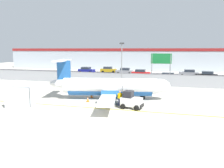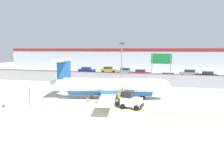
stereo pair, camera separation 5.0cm
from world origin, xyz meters
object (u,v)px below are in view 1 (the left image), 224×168
commuter_airplane (112,87)px  traffic_cone_near_left (92,95)px  cargo_container (20,97)px  parked_car_6 (207,75)px  parked_car_4 (167,77)px  ground_crew_worker (120,98)px  parked_car_2 (125,71)px  traffic_cone_near_right (88,99)px  apron_light_pole (122,61)px  baggage_tug (131,101)px  parked_car_3 (141,73)px  highway_sign (161,61)px  parked_car_0 (86,70)px  parked_car_1 (108,70)px  parked_car_5 (189,73)px

commuter_airplane → traffic_cone_near_left: (-2.88, 0.38, -1.29)m
cargo_container → parked_car_6: bearing=50.4°
commuter_airplane → parked_car_4: commuter_airplane is taller
ground_crew_worker → parked_car_2: (-5.58, 29.64, -0.06)m
traffic_cone_near_right → apron_light_pole: (1.85, 10.43, 3.99)m
baggage_tug → parked_car_3: bearing=104.8°
baggage_tug → highway_sign: 17.93m
baggage_tug → cargo_container: bearing=-158.5°
cargo_container → parked_car_6: size_ratio=0.56×
baggage_tug → parked_car_3: 27.49m
traffic_cone_near_left → commuter_airplane: bearing=-7.4°
parked_car_0 → apron_light_pole: 23.14m
parked_car_3 → highway_sign: highway_sign is taller
apron_light_pole → parked_car_3: bearing=85.8°
baggage_tug → parked_car_1: (-11.89, 33.07, 0.04)m
commuter_airplane → baggage_tug: bearing=-61.1°
traffic_cone_near_right → parked_car_5: 31.38m
parked_car_0 → parked_car_1: bearing=30.7°
commuter_airplane → parked_car_5: (11.05, 26.29, -0.71)m
ground_crew_worker → parked_car_5: bearing=-48.4°
traffic_cone_near_left → parked_car_6: parked_car_6 is taller
parked_car_1 → highway_sign: highway_sign is taller
ground_crew_worker → cargo_container: bearing=76.6°
traffic_cone_near_right → parked_car_2: bearing=92.8°
parked_car_0 → parked_car_2: bearing=3.7°
commuter_airplane → ground_crew_worker: commuter_airplane is taller
ground_crew_worker → parked_car_6: same height
parked_car_0 → baggage_tug: bearing=-56.0°
parked_car_5 → baggage_tug: bearing=75.4°
parked_car_2 → parked_car_6: size_ratio=0.97×
parked_car_1 → parked_car_2: bearing=-35.4°
baggage_tug → parked_car_5: 30.93m
parked_car_0 → highway_sign: bearing=-29.2°
ground_crew_worker → commuter_airplane: bearing=-0.6°
parked_car_0 → cargo_container: bearing=-76.1°
parked_car_1 → traffic_cone_near_left: bearing=-85.0°
commuter_airplane → parked_car_6: size_ratio=3.70×
parked_car_3 → apron_light_pole: apron_light_pole is taller
traffic_cone_near_left → parked_car_1: bearing=101.6°
baggage_tug → commuter_airplane: bearing=139.7°
commuter_airplane → apron_light_pole: bearing=83.1°
parked_car_2 → apron_light_pole: (3.27, -18.35, 3.41)m
commuter_airplane → cargo_container: (-8.75, -6.09, -0.50)m
parked_car_2 → parked_car_4: size_ratio=0.97×
cargo_container → apron_light_pole: (8.10, 14.50, 3.20)m
parked_car_6 → cargo_container: bearing=56.5°
ground_crew_worker → parked_car_0: bearing=-2.8°
highway_sign → parked_car_6: bearing=45.3°
parked_car_0 → parked_car_3: (14.54, -3.17, 0.00)m
commuter_airplane → baggage_tug: commuter_airplane is taller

